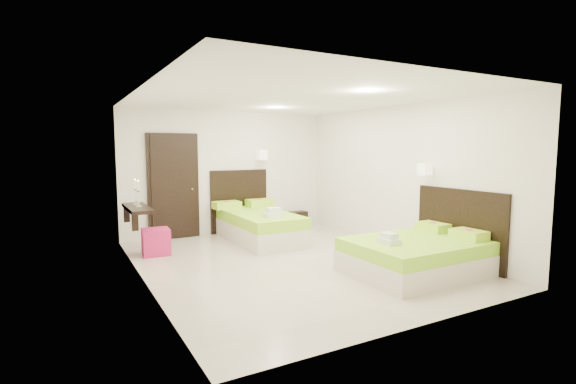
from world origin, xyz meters
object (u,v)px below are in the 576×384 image
bed_double (419,253)px  nightstand (297,218)px  bed_single (258,223)px  ottoman (156,242)px

bed_double → nightstand: bed_double is taller
bed_single → nightstand: (1.44, 0.92, -0.15)m
ottoman → nightstand: bearing=18.1°
bed_single → nightstand: bearing=32.5°
bed_double → ottoman: bearing=137.3°
bed_single → ottoman: bed_single is taller
bed_single → bed_double: size_ratio=1.13×
bed_double → ottoman: bed_double is taller
bed_double → nightstand: size_ratio=4.86×
bed_double → nightstand: 4.08m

